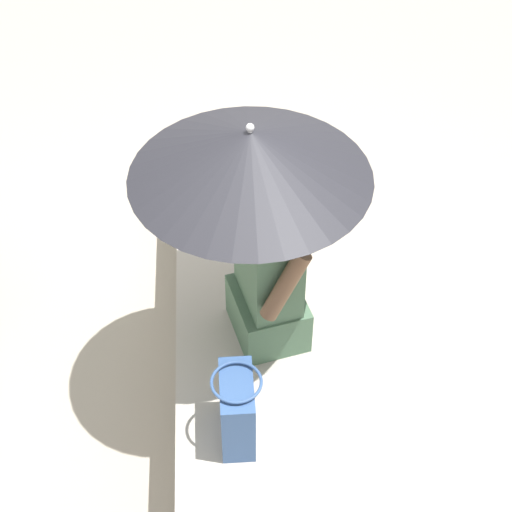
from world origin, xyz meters
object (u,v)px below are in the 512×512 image
object	(u,v)px
handbag_black	(237,409)
magazine	(236,223)
person_seated	(269,267)
parasol	(250,155)
tote_bag_canvas	(231,162)

from	to	relation	value
handbag_black	magazine	size ratio (longest dim) A/B	1.22
person_seated	parasol	world-z (taller)	parasol
tote_bag_canvas	person_seated	bearing A→B (deg)	-173.54
parasol	magazine	xyz separation A→B (m)	(0.68, 0.04, -0.95)
person_seated	tote_bag_canvas	world-z (taller)	person_seated
parasol	handbag_black	world-z (taller)	parasol
person_seated	magazine	bearing A→B (deg)	8.77
parasol	tote_bag_canvas	xyz separation A→B (m)	(1.01, 0.04, -0.82)
parasol	handbag_black	size ratio (longest dim) A/B	3.19
person_seated	magazine	xyz separation A→B (m)	(0.69, 0.11, -0.38)
handbag_black	tote_bag_canvas	xyz separation A→B (m)	(1.54, -0.04, -0.04)
person_seated	parasol	bearing A→B (deg)	82.14
parasol	person_seated	bearing A→B (deg)	-97.86
parasol	magazine	size ratio (longest dim) A/B	3.87
parasol	tote_bag_canvas	world-z (taller)	parasol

